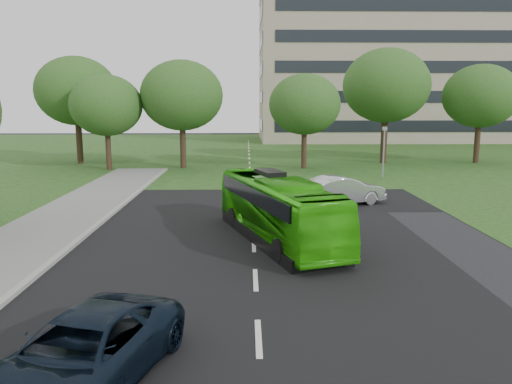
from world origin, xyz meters
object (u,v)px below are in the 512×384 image
at_px(camera_pole, 384,145).
at_px(tree_park_f, 76,91).
at_px(office_building, 390,58).
at_px(tree_park_b, 182,96).
at_px(suv, 83,353).
at_px(tree_park_d, 386,86).
at_px(tree_park_e, 481,96).
at_px(sedan, 342,190).
at_px(bus, 278,209).
at_px(tree_park_a, 106,106).
at_px(tree_park_c, 305,104).

bearing_deg(camera_pole, tree_park_f, 175.01).
height_order(office_building, tree_park_b, office_building).
bearing_deg(suv, tree_park_d, 83.27).
height_order(tree_park_d, camera_pole, tree_park_d).
xyz_separation_m(tree_park_e, camera_pole, (-11.54, -9.72, -3.75)).
height_order(tree_park_f, sedan, tree_park_f).
bearing_deg(tree_park_b, bus, -73.90).
distance_m(tree_park_a, tree_park_e, 33.82).
xyz_separation_m(tree_park_c, camera_pole, (5.31, -5.89, -3.00)).
xyz_separation_m(tree_park_a, tree_park_b, (6.17, 1.08, 0.83)).
bearing_deg(tree_park_a, tree_park_b, 9.96).
relative_size(bus, camera_pole, 2.41).
height_order(tree_park_e, camera_pole, tree_park_e).
bearing_deg(tree_park_c, tree_park_d, 26.32).
xyz_separation_m(tree_park_c, bus, (-3.69, -23.09, -4.19)).
xyz_separation_m(tree_park_a, bus, (12.99, -22.51, -4.11)).
bearing_deg(tree_park_f, tree_park_a, -48.59).
bearing_deg(bus, suv, -131.02).
xyz_separation_m(tree_park_b, tree_park_d, (18.51, 3.46, 0.96)).
distance_m(tree_park_b, sedan, 20.36).
bearing_deg(tree_park_f, camera_pole, -20.54).
xyz_separation_m(tree_park_a, tree_park_c, (16.67, 0.58, 0.09)).
xyz_separation_m(office_building, tree_park_c, (-17.27, -36.07, -7.01)).
xyz_separation_m(office_building, tree_park_a, (-33.94, -36.66, -7.10)).
relative_size(office_building, suv, 7.79).
relative_size(tree_park_b, bus, 0.99).
xyz_separation_m(tree_park_e, bus, (-20.54, -26.92, -4.95)).
distance_m(office_building, suv, 75.37).
bearing_deg(sedan, camera_pole, -49.24).
bearing_deg(bus, tree_park_b, 87.67).
distance_m(tree_park_e, camera_pole, 15.54).
bearing_deg(tree_park_e, camera_pole, -139.89).
bearing_deg(tree_park_b, tree_park_c, -2.73).
bearing_deg(tree_park_c, suv, -103.56).
bearing_deg(tree_park_c, office_building, 64.41).
xyz_separation_m(tree_park_b, tree_park_e, (27.35, 3.33, 0.01)).
distance_m(office_building, camera_pole, 44.76).
distance_m(tree_park_c, tree_park_e, 17.30).
bearing_deg(tree_park_b, camera_pole, -22.00).
bearing_deg(camera_pole, sedan, -101.06).
bearing_deg(tree_park_d, suv, -113.15).
relative_size(suv, camera_pole, 1.34).
xyz_separation_m(office_building, sedan, (-16.97, -51.96, -11.69)).
distance_m(suv, camera_pole, 31.13).
relative_size(tree_park_a, suv, 1.55).
relative_size(tree_park_e, bus, 0.99).
xyz_separation_m(tree_park_d, tree_park_f, (-28.54, -0.17, -0.50)).
xyz_separation_m(tree_park_e, sedan, (-16.55, -19.72, -5.43)).
bearing_deg(tree_park_c, tree_park_e, 12.80).
distance_m(office_building, tree_park_f, 50.05).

